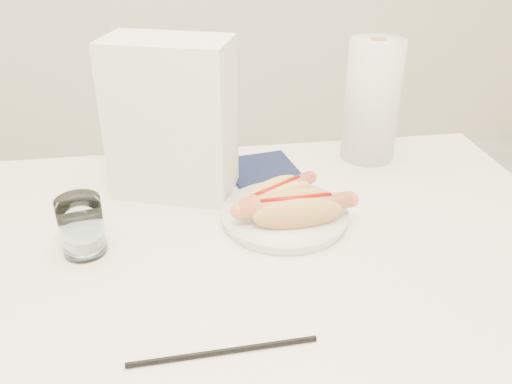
{
  "coord_description": "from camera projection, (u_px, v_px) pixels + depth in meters",
  "views": [
    {
      "loc": [
        -0.03,
        -0.66,
        1.23
      ],
      "look_at": [
        0.08,
        0.07,
        0.82
      ],
      "focal_mm": 38.23,
      "sensor_mm": 36.0,
      "label": 1
    }
  ],
  "objects": [
    {
      "name": "water_glass",
      "position": [
        81.0,
        226.0,
        0.8
      ],
      "size": [
        0.07,
        0.07,
        0.09
      ],
      "primitive_type": "cylinder",
      "color": "white",
      "rests_on": "table"
    },
    {
      "name": "table",
      "position": [
        209.0,
        292.0,
        0.83
      ],
      "size": [
        1.2,
        0.8,
        0.75
      ],
      "color": "white",
      "rests_on": "ground"
    },
    {
      "name": "plate",
      "position": [
        284.0,
        217.0,
        0.89
      ],
      "size": [
        0.25,
        0.25,
        0.02
      ],
      "primitive_type": "cylinder",
      "rotation": [
        0.0,
        0.0,
        -0.29
      ],
      "color": "white",
      "rests_on": "table"
    },
    {
      "name": "hotdog_right",
      "position": [
        295.0,
        209.0,
        0.85
      ],
      "size": [
        0.18,
        0.08,
        0.05
      ],
      "rotation": [
        0.0,
        0.0,
        0.05
      ],
      "color": "#DBA255",
      "rests_on": "plate"
    },
    {
      "name": "paper_towel_roll",
      "position": [
        372.0,
        101.0,
        1.06
      ],
      "size": [
        0.13,
        0.13,
        0.24
      ],
      "primitive_type": "cylinder",
      "rotation": [
        0.0,
        0.0,
        0.26
      ],
      "color": "silver",
      "rests_on": "table"
    },
    {
      "name": "chopstick_near",
      "position": [
        223.0,
        351.0,
        0.64
      ],
      "size": [
        0.23,
        0.02,
        0.01
      ],
      "primitive_type": "cylinder",
      "rotation": [
        0.0,
        1.57,
        0.04
      ],
      "color": "black",
      "rests_on": "table"
    },
    {
      "name": "hotdog_left",
      "position": [
        278.0,
        195.0,
        0.9
      ],
      "size": [
        0.14,
        0.12,
        0.04
      ],
      "rotation": [
        0.0,
        0.0,
        0.57
      ],
      "color": "#EABE5D",
      "rests_on": "plate"
    },
    {
      "name": "navy_napkin",
      "position": [
        262.0,
        169.0,
        1.06
      ],
      "size": [
        0.15,
        0.15,
        0.01
      ],
      "primitive_type": "cube",
      "rotation": [
        0.0,
        0.0,
        0.16
      ],
      "color": "#12183A",
      "rests_on": "table"
    },
    {
      "name": "napkin_box",
      "position": [
        171.0,
        119.0,
        0.93
      ],
      "size": [
        0.23,
        0.18,
        0.27
      ],
      "primitive_type": "cube",
      "rotation": [
        0.0,
        0.0,
        -0.34
      ],
      "color": "silver",
      "rests_on": "table"
    }
  ]
}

